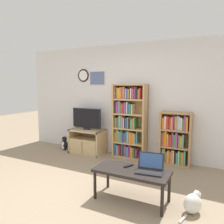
# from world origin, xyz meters

# --- Properties ---
(ground_plane) EXTENTS (18.00, 18.00, 0.00)m
(ground_plane) POSITION_xyz_m (0.00, 0.00, 0.00)
(ground_plane) COLOR gray
(wall_back) EXTENTS (5.86, 0.09, 2.60)m
(wall_back) POSITION_xyz_m (-0.01, 2.26, 1.31)
(wall_back) COLOR silver
(wall_back) RESTS_ON ground_plane
(tv_stand) EXTENTS (0.84, 0.51, 0.58)m
(tv_stand) POSITION_xyz_m (-1.01, 1.94, 0.29)
(tv_stand) COLOR tan
(tv_stand) RESTS_ON ground_plane
(television) EXTENTS (0.78, 0.18, 0.52)m
(television) POSITION_xyz_m (-1.05, 1.98, 0.84)
(television) COLOR black
(television) RESTS_ON tv_stand
(bookshelf_tall) EXTENTS (0.76, 0.30, 1.69)m
(bookshelf_tall) POSITION_xyz_m (0.01, 2.08, 0.83)
(bookshelf_tall) COLOR tan
(bookshelf_tall) RESTS_ON ground_plane
(bookshelf_short) EXTENTS (0.63, 0.27, 1.11)m
(bookshelf_short) POSITION_xyz_m (1.06, 2.10, 0.54)
(bookshelf_short) COLOR tan
(bookshelf_short) RESTS_ON ground_plane
(coffee_table) EXTENTS (1.07, 0.49, 0.45)m
(coffee_table) POSITION_xyz_m (0.80, 0.33, 0.40)
(coffee_table) COLOR black
(coffee_table) RESTS_ON ground_plane
(laptop) EXTENTS (0.39, 0.31, 0.25)m
(laptop) POSITION_xyz_m (1.05, 0.40, 0.52)
(laptop) COLOR #232326
(laptop) RESTS_ON coffee_table
(remote_near_laptop) EXTENTS (0.11, 0.16, 0.02)m
(remote_near_laptop) POSITION_xyz_m (0.71, 0.44, 0.46)
(remote_near_laptop) COLOR black
(remote_near_laptop) RESTS_ON coffee_table
(cat) EXTENTS (0.31, 0.47, 0.30)m
(cat) POSITION_xyz_m (1.64, 0.40, 0.13)
(cat) COLOR white
(cat) RESTS_ON ground_plane
(penguin_figurine) EXTENTS (0.19, 0.17, 0.35)m
(penguin_figurine) POSITION_xyz_m (-1.68, 1.87, 0.16)
(penguin_figurine) COLOR black
(penguin_figurine) RESTS_ON ground_plane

